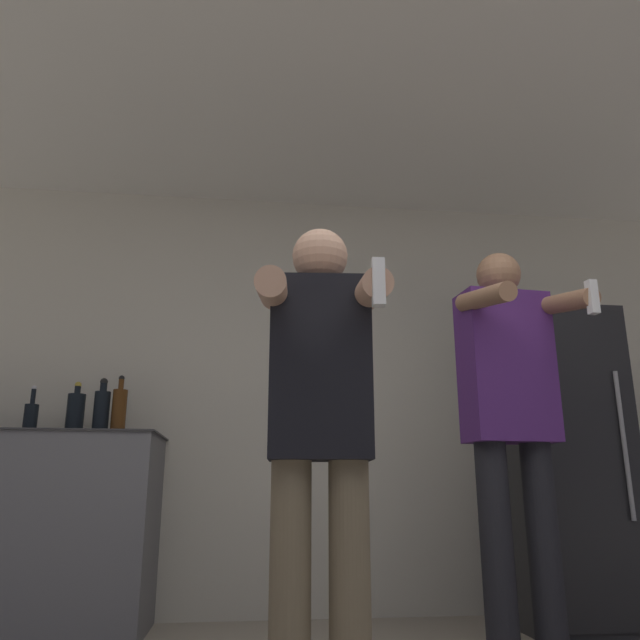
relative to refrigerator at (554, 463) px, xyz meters
The scene contains 9 objects.
wall_back 1.43m from the refrigerator, 163.74° to the left, with size 7.00×0.06×2.55m.
ceiling_slab 2.39m from the refrigerator, 142.63° to the right, with size 7.00×3.22×0.05m.
refrigerator is the anchor object (origin of this frame).
bottle_tall_gin 2.91m from the refrigerator, behind, with size 0.07×0.07×0.26m.
bottle_amber_bourbon 2.68m from the refrigerator, behind, with size 0.09×0.09×0.29m.
bottle_brown_liquor 2.55m from the refrigerator, behind, with size 0.09×0.09×0.31m.
bottle_dark_rum 2.45m from the refrigerator, behind, with size 0.08×0.08×0.33m.
person_woman_foreground 2.11m from the refrigerator, 135.95° to the right, with size 0.43×0.47×1.56m.
person_man_side 1.04m from the refrigerator, 125.81° to the right, with size 0.49×0.54×1.77m.
Camera 1 is at (-0.45, -1.09, 0.69)m, focal length 35.00 mm.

